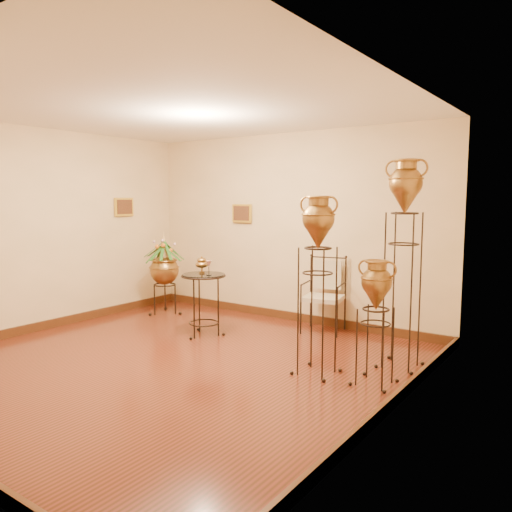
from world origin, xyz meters
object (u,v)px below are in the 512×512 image
Objects in this scene: amphora_mid at (317,284)px; planter_urn at (164,267)px; amphora_tall at (403,262)px; side_table at (204,303)px; armchair at (323,295)px.

planter_urn is at bearing 162.43° from amphora_mid.
planter_urn is at bearing 175.22° from amphora_tall.
side_table is at bearing -24.26° from planter_urn.
armchair is (2.59, 0.47, -0.24)m from planter_urn.
amphora_mid reaches higher than planter_urn.
planter_urn is at bearing 155.74° from side_table.
amphora_mid is 3.48m from planter_urn.
armchair is at bearing 149.54° from amphora_tall.
amphora_mid reaches higher than side_table.
amphora_tall reaches higher than planter_urn.
amphora_tall is 1.68× the size of planter_urn.
amphora_tall is 2.70m from side_table.
planter_urn is 1.32× the size of armchair.
amphora_mid is 1.79× the size of side_table.
planter_urn is 1.54m from side_table.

